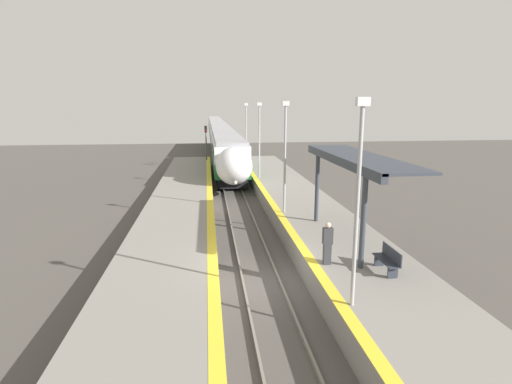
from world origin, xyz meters
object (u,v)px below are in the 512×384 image
(lamppost_mid, at_px, (285,151))
(platform_bench, at_px, (388,259))
(lamppost_far, at_px, (259,136))
(lamppost_near, at_px, (358,193))
(railway_signal, at_px, (206,143))
(lamppost_farthest, at_px, (246,129))
(train, at_px, (218,133))
(person_waiting, at_px, (327,243))

(lamppost_mid, bearing_deg, platform_bench, -75.86)
(lamppost_far, bearing_deg, lamppost_near, -90.00)
(railway_signal, bearing_deg, lamppost_far, -70.29)
(platform_bench, bearing_deg, railway_signal, 101.65)
(lamppost_far, height_order, lamppost_farthest, same)
(train, bearing_deg, lamppost_mid, -87.38)
(person_waiting, relative_size, railway_signal, 0.35)
(person_waiting, relative_size, lamppost_farthest, 0.27)
(lamppost_far, bearing_deg, railway_signal, 109.71)
(train, xyz_separation_m, lamppost_near, (2.19, -58.53, 2.15))
(platform_bench, height_order, lamppost_near, lamppost_near)
(person_waiting, height_order, railway_signal, railway_signal)
(lamppost_near, distance_m, lamppost_mid, 10.63)
(person_waiting, xyz_separation_m, lamppost_farthest, (-0.18, 28.76, 2.58))
(lamppost_near, height_order, lamppost_far, same)
(lamppost_mid, relative_size, lamppost_farthest, 1.00)
(train, height_order, lamppost_far, lamppost_far)
(lamppost_mid, height_order, lamppost_far, same)
(train, distance_m, lamppost_far, 37.40)
(person_waiting, height_order, lamppost_farthest, lamppost_farthest)
(platform_bench, height_order, lamppost_mid, lamppost_mid)
(train, relative_size, railway_signal, 17.50)
(lamppost_near, height_order, lamppost_farthest, same)
(platform_bench, relative_size, railway_signal, 0.31)
(lamppost_farthest, bearing_deg, lamppost_mid, -90.00)
(platform_bench, bearing_deg, lamppost_far, 96.36)
(railway_signal, distance_m, lamppost_mid, 22.98)
(lamppost_farthest, bearing_deg, platform_bench, -85.90)
(platform_bench, relative_size, lamppost_near, 0.24)
(train, xyz_separation_m, lamppost_farthest, (2.19, -26.64, 2.15))
(lamppost_near, relative_size, lamppost_mid, 1.00)
(platform_bench, xyz_separation_m, person_waiting, (-1.95, 0.95, 0.37))
(platform_bench, xyz_separation_m, lamppost_far, (-2.13, 19.08, 2.95))
(platform_bench, bearing_deg, train, 94.38)
(lamppost_near, xyz_separation_m, lamppost_farthest, (0.00, 31.89, 0.00))
(person_waiting, xyz_separation_m, lamppost_mid, (-0.18, 7.50, 2.58))
(lamppost_far, xyz_separation_m, lamppost_farthest, (0.00, 10.63, 0.00))
(train, bearing_deg, lamppost_farthest, -85.30)
(lamppost_mid, relative_size, lamppost_far, 1.00)
(person_waiting, xyz_separation_m, railway_signal, (-4.44, 30.03, 1.00))
(lamppost_near, distance_m, lamppost_farthest, 31.89)
(lamppost_mid, height_order, lamppost_farthest, same)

